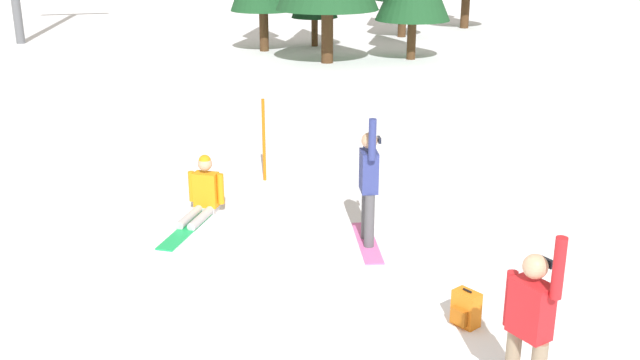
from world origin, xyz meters
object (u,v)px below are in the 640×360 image
(snowboarder_midground, at_px, (369,184))
(backpack_orange, at_px, (465,309))
(trail_marker_pole, at_px, (264,140))
(snowboarder_background, at_px, (202,195))
(snowboarder_foreground, at_px, (529,327))

(snowboarder_midground, distance_m, backpack_orange, 2.74)
(backpack_orange, distance_m, trail_marker_pole, 6.11)
(snowboarder_background, bearing_deg, backpack_orange, -60.10)
(snowboarder_foreground, distance_m, backpack_orange, 1.78)
(snowboarder_foreground, height_order, snowboarder_background, snowboarder_foreground)
(trail_marker_pole, bearing_deg, snowboarder_background, -132.51)
(backpack_orange, xyz_separation_m, trail_marker_pole, (-1.22, 5.96, 0.57))
(snowboarder_foreground, bearing_deg, trail_marker_pole, 97.69)
(snowboarder_foreground, height_order, backpack_orange, snowboarder_foreground)
(snowboarder_midground, bearing_deg, snowboarder_background, 140.50)
(backpack_orange, relative_size, trail_marker_pole, 0.30)
(snowboarder_foreground, bearing_deg, snowboarder_midground, 91.81)
(snowboarder_background, bearing_deg, snowboarder_midground, -39.50)
(snowboarder_midground, height_order, backpack_orange, snowboarder_midground)
(snowboarder_foreground, xyz_separation_m, backpack_orange, (0.19, 1.63, -0.70))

